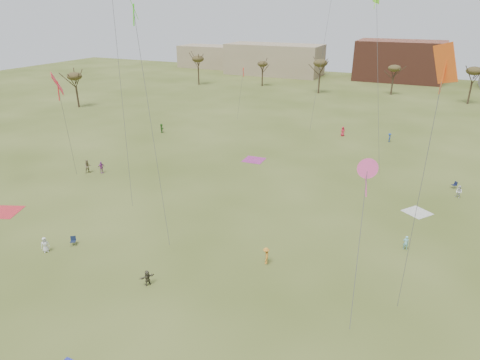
% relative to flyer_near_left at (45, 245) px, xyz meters
% --- Properties ---
extents(ground, '(260.00, 260.00, 0.00)m').
position_rel_flyer_near_left_xyz_m(ground, '(14.78, -0.19, -0.76)').
color(ground, '#3D4C17').
rests_on(ground, ground).
extents(flyer_near_left, '(0.83, 0.89, 1.53)m').
position_rel_flyer_near_left_xyz_m(flyer_near_left, '(0.00, 0.00, 0.00)').
color(flyer_near_left, silver).
rests_on(flyer_near_left, ground).
extents(spectator_fore_b, '(1.08, 1.16, 1.90)m').
position_rel_flyer_near_left_xyz_m(spectator_fore_b, '(-11.14, 17.22, 0.19)').
color(spectator_fore_b, '#7D714F').
rests_on(spectator_fore_b, ground).
extents(spectator_fore_c, '(1.04, 1.29, 1.37)m').
position_rel_flyer_near_left_xyz_m(spectator_fore_c, '(11.83, -0.09, -0.08)').
color(spectator_fore_c, brown).
rests_on(spectator_fore_c, ground).
extents(flyer_mid_b, '(0.91, 1.17, 1.60)m').
position_rel_flyer_near_left_xyz_m(flyer_mid_b, '(19.60, 7.00, 0.04)').
color(flyer_mid_b, orange).
rests_on(flyer_mid_b, ground).
extents(flyer_mid_c, '(0.60, 0.48, 1.45)m').
position_rel_flyer_near_left_xyz_m(flyer_mid_c, '(30.80, 14.80, -0.04)').
color(flyer_mid_c, '#83D4DB').
rests_on(flyer_mid_c, ground).
extents(spectator_mid_d, '(0.71, 1.07, 1.69)m').
position_rel_flyer_near_left_xyz_m(spectator_mid_d, '(-9.38, 17.93, 0.08)').
color(spectator_mid_d, '#9A409A').
rests_on(spectator_mid_d, ground).
extents(spectator_mid_e, '(0.96, 0.94, 1.56)m').
position_rel_flyer_near_left_xyz_m(spectator_mid_e, '(35.63, 29.85, 0.01)').
color(spectator_mid_e, white).
rests_on(spectator_mid_e, ground).
extents(flyer_far_a, '(1.44, 1.40, 1.64)m').
position_rel_flyer_near_left_xyz_m(flyer_far_a, '(-13.55, 38.40, 0.06)').
color(flyer_far_a, '#327025').
rests_on(flyer_far_a, ground).
extents(flyer_far_b, '(1.01, 0.91, 1.73)m').
position_rel_flyer_near_left_xyz_m(flyer_far_b, '(17.28, 50.22, 0.10)').
color(flyer_far_b, red).
rests_on(flyer_far_b, ground).
extents(flyer_far_c, '(0.65, 1.02, 1.50)m').
position_rel_flyer_near_left_xyz_m(flyer_far_c, '(25.29, 50.10, -0.01)').
color(flyer_far_c, navy).
rests_on(flyer_far_c, ground).
extents(blanket_red, '(4.25, 4.25, 0.03)m').
position_rel_flyer_near_left_xyz_m(blanket_red, '(-11.01, 3.93, -0.76)').
color(blanket_red, red).
rests_on(blanket_red, ground).
extents(blanket_cream, '(3.56, 3.56, 0.03)m').
position_rel_flyer_near_left_xyz_m(blanket_cream, '(31.41, 23.57, -0.76)').
color(blanket_cream, silver).
rests_on(blanket_cream, ground).
extents(blanket_plum, '(3.13, 3.13, 0.03)m').
position_rel_flyer_near_left_xyz_m(blanket_plum, '(7.82, 31.81, -0.76)').
color(blanket_plum, '#A63385').
rests_on(blanket_plum, ground).
extents(camp_chair_left, '(0.72, 0.73, 0.87)m').
position_rel_flyer_near_left_xyz_m(camp_chair_left, '(1.45, 1.99, -0.50)').
color(camp_chair_left, '#151F3A').
rests_on(camp_chair_left, ground).
extents(camp_chair_right, '(0.74, 0.73, 0.87)m').
position_rel_flyer_near_left_xyz_m(camp_chair_right, '(35.21, 32.89, -0.50)').
color(camp_chair_right, '#121833').
rests_on(camp_chair_right, ground).
extents(tree_line, '(117.44, 49.32, 8.91)m').
position_rel_flyer_near_left_xyz_m(tree_line, '(11.93, 78.94, 6.33)').
color(tree_line, '#3A2B1E').
rests_on(tree_line, ground).
extents(building_tan, '(32.00, 14.00, 10.00)m').
position_rel_flyer_near_left_xyz_m(building_tan, '(-20.22, 114.81, 4.24)').
color(building_tan, '#937F60').
rests_on(building_tan, ground).
extents(building_brick, '(26.00, 16.00, 12.00)m').
position_rel_flyer_near_left_xyz_m(building_brick, '(19.78, 119.81, 5.24)').
color(building_brick, brown).
rests_on(building_brick, ground).
extents(building_tan_west, '(20.00, 12.00, 8.00)m').
position_rel_flyer_near_left_xyz_m(building_tan_west, '(-50.22, 121.81, 3.24)').
color(building_tan_west, '#937F60').
rests_on(building_tan_west, ground).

